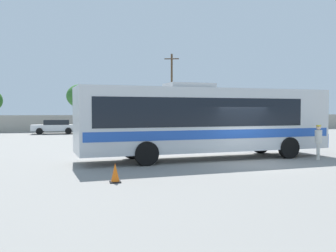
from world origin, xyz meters
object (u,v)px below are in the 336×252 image
at_px(parked_car_leftmost_white, 55,126).
at_px(parked_car_third_red, 175,125).
at_px(roadside_tree_midleft, 80,96).
at_px(coach_bus_silver_blue, 204,119).
at_px(attendant_by_bus_door, 318,140).
at_px(utility_pole_near, 172,90).
at_px(parked_car_second_maroon, 115,125).
at_px(traffic_cone_on_apron, 115,173).

xyz_separation_m(parked_car_leftmost_white, parked_car_third_red, (12.41, 0.25, 0.03)).
xyz_separation_m(parked_car_third_red, roadside_tree_midleft, (-9.90, 7.70, 3.29)).
xyz_separation_m(coach_bus_silver_blue, attendant_by_bus_door, (5.19, -1.51, -0.99)).
xyz_separation_m(coach_bus_silver_blue, parked_car_third_red, (4.16, 22.37, -1.14)).
bearing_deg(attendant_by_bus_door, utility_pole_near, 89.75).
height_order(parked_car_third_red, utility_pole_near, utility_pole_near).
xyz_separation_m(utility_pole_near, roadside_tree_midleft, (-11.05, 1.66, -0.77)).
height_order(parked_car_second_maroon, roadside_tree_midleft, roadside_tree_midleft).
xyz_separation_m(roadside_tree_midleft, traffic_cone_on_apron, (1.00, -35.11, -3.77)).
height_order(parked_car_leftmost_white, parked_car_third_red, parked_car_third_red).
distance_m(coach_bus_silver_blue, traffic_cone_on_apron, 7.10).
relative_size(parked_car_second_maroon, parked_car_third_red, 0.96).
bearing_deg(attendant_by_bus_door, parked_car_second_maroon, 106.99).
bearing_deg(attendant_by_bus_door, traffic_cone_on_apron, -160.45).
bearing_deg(parked_car_second_maroon, coach_bus_silver_blue, -84.43).
height_order(parked_car_second_maroon, parked_car_third_red, parked_car_third_red).
xyz_separation_m(coach_bus_silver_blue, utility_pole_near, (5.32, 28.42, 2.92)).
relative_size(attendant_by_bus_door, parked_car_second_maroon, 0.41).
height_order(parked_car_third_red, roadside_tree_midleft, roadside_tree_midleft).
relative_size(utility_pole_near, roadside_tree_midleft, 1.69).
bearing_deg(parked_car_leftmost_white, parked_car_third_red, 1.17).
bearing_deg(traffic_cone_on_apron, parked_car_second_maroon, 84.82).
distance_m(attendant_by_bus_door, traffic_cone_on_apron, 10.55).
bearing_deg(parked_car_third_red, attendant_by_bus_door, -87.55).
distance_m(attendant_by_bus_door, parked_car_third_red, 23.91).
distance_m(attendant_by_bus_door, roadside_tree_midleft, 33.57).
xyz_separation_m(attendant_by_bus_door, traffic_cone_on_apron, (-9.92, -3.52, -0.63)).
distance_m(parked_car_leftmost_white, utility_pole_near, 15.51).
height_order(coach_bus_silver_blue, parked_car_third_red, coach_bus_silver_blue).
bearing_deg(parked_car_leftmost_white, coach_bus_silver_blue, -69.54).
xyz_separation_m(parked_car_leftmost_white, roadside_tree_midleft, (2.52, 7.96, 3.32)).
height_order(parked_car_third_red, traffic_cone_on_apron, parked_car_third_red).
distance_m(attendant_by_bus_door, parked_car_leftmost_white, 27.19).
xyz_separation_m(attendant_by_bus_door, parked_car_third_red, (-1.02, 23.89, -0.16)).
xyz_separation_m(parked_car_second_maroon, roadside_tree_midleft, (-3.52, 7.35, 3.32)).
height_order(coach_bus_silver_blue, attendant_by_bus_door, coach_bus_silver_blue).
xyz_separation_m(coach_bus_silver_blue, roadside_tree_midleft, (-5.73, 30.08, 2.14)).
relative_size(attendant_by_bus_door, utility_pole_near, 0.18).
distance_m(coach_bus_silver_blue, attendant_by_bus_door, 5.49).
relative_size(attendant_by_bus_door, parked_car_third_red, 0.39).
bearing_deg(traffic_cone_on_apron, utility_pole_near, 73.28).
bearing_deg(parked_car_third_red, coach_bus_silver_blue, -100.54).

